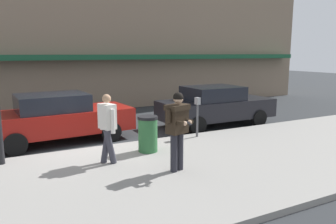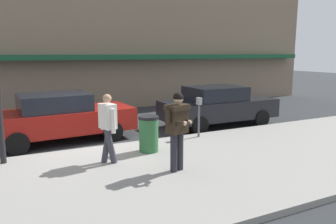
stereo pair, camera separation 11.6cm
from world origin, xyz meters
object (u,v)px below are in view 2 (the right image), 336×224
Objects in this scene: parked_sedan_mid at (60,117)px; trash_bin at (149,134)px; parked_sedan_far at (218,106)px; pedestrian_in_light_coat at (108,124)px; parking_meter at (199,111)px; man_texting_on_phone at (177,123)px.

trash_bin is (1.92, -2.68, -0.16)m from parked_sedan_mid.
pedestrian_in_light_coat is at bearing -151.76° from parked_sedan_far.
parking_meter reaches higher than trash_bin.
parked_sedan_far is at bearing -3.50° from parked_sedan_mid.
trash_bin is at bearing -149.12° from parked_sedan_far.
parked_sedan_far is 2.65× the size of pedestrian_in_light_coat.
parked_sedan_far is at bearing 40.84° from parking_meter.
man_texting_on_phone is at bearing -45.09° from pedestrian_in_light_coat.
man_texting_on_phone is at bearing -66.38° from parked_sedan_mid.
pedestrian_in_light_coat reaches higher than parked_sedan_mid.
pedestrian_in_light_coat is 1.74× the size of trash_bin.
parked_sedan_mid is 3.63× the size of parking_meter.
parked_sedan_mid is 4.78m from man_texting_on_phone.
man_texting_on_phone reaches higher than parking_meter.
pedestrian_in_light_coat is (-1.24, 1.24, -0.14)m from man_texting_on_phone.
parked_sedan_far is 4.60× the size of trash_bin.
parked_sedan_mid is 1.02× the size of parked_sedan_far.
man_texting_on_phone is 1.06× the size of pedestrian_in_light_coat.
pedestrian_in_light_coat reaches higher than trash_bin.
parking_meter is at bearing -26.13° from parked_sedan_mid.
man_texting_on_phone is at bearing -130.61° from parking_meter.
parked_sedan_mid is 3.21m from pedestrian_in_light_coat.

